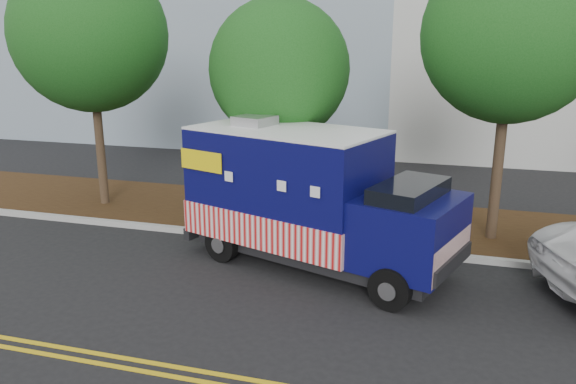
# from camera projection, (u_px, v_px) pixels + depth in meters

# --- Properties ---
(ground) EXTENTS (120.00, 120.00, 0.00)m
(ground) POSITION_uv_depth(u_px,v_px,m) (244.00, 261.00, 13.19)
(ground) COLOR black
(ground) RESTS_ON ground
(curb) EXTENTS (120.00, 0.18, 0.15)m
(curb) POSITION_uv_depth(u_px,v_px,m) (263.00, 238.00, 14.46)
(curb) COLOR #9E9E99
(curb) RESTS_ON ground
(mulch_strip) EXTENTS (120.00, 4.00, 0.15)m
(mulch_strip) POSITION_uv_depth(u_px,v_px,m) (286.00, 214.00, 16.41)
(mulch_strip) COLOR black
(mulch_strip) RESTS_ON ground
(centerline_near) EXTENTS (120.00, 0.10, 0.01)m
(centerline_near) POSITION_uv_depth(u_px,v_px,m) (149.00, 362.00, 9.06)
(centerline_near) COLOR gold
(centerline_near) RESTS_ON ground
(centerline_far) EXTENTS (120.00, 0.10, 0.01)m
(centerline_far) POSITION_uv_depth(u_px,v_px,m) (141.00, 371.00, 8.83)
(centerline_far) COLOR gold
(centerline_far) RESTS_ON ground
(tree_a) EXTENTS (4.41, 4.41, 7.36)m
(tree_a) POSITION_uv_depth(u_px,v_px,m) (90.00, 35.00, 15.99)
(tree_a) COLOR #38281C
(tree_a) RESTS_ON ground
(tree_b) EXTENTS (3.65, 3.65, 6.10)m
(tree_b) POSITION_uv_depth(u_px,v_px,m) (279.00, 70.00, 14.44)
(tree_b) COLOR #38281C
(tree_b) RESTS_ON ground
(tree_c) EXTENTS (4.14, 4.14, 7.21)m
(tree_c) POSITION_uv_depth(u_px,v_px,m) (511.00, 35.00, 12.99)
(tree_c) COLOR #38281C
(tree_c) RESTS_ON ground
(sign_post) EXTENTS (0.06, 0.06, 2.40)m
(sign_post) POSITION_uv_depth(u_px,v_px,m) (201.00, 190.00, 14.77)
(sign_post) COLOR #473828
(sign_post) RESTS_ON ground
(food_truck) EXTENTS (6.65, 4.16, 3.31)m
(food_truck) POSITION_uv_depth(u_px,v_px,m) (307.00, 201.00, 12.71)
(food_truck) COLOR black
(food_truck) RESTS_ON ground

